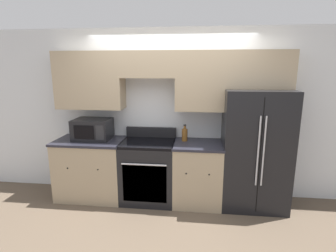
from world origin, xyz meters
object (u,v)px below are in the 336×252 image
at_px(oven_range, 148,171).
at_px(microwave, 93,129).
at_px(refrigerator, 254,149).
at_px(bottle, 185,134).

height_order(oven_range, microwave, microwave).
height_order(refrigerator, microwave, refrigerator).
height_order(microwave, bottle, microwave).
bearing_deg(bottle, refrigerator, -3.65).
relative_size(refrigerator, bottle, 6.83).
bearing_deg(microwave, oven_range, -3.64).
xyz_separation_m(oven_range, refrigerator, (1.56, 0.06, 0.39)).
xyz_separation_m(refrigerator, bottle, (-1.02, 0.07, 0.17)).
relative_size(refrigerator, microwave, 3.10).
xyz_separation_m(microwave, bottle, (1.42, 0.06, -0.06)).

